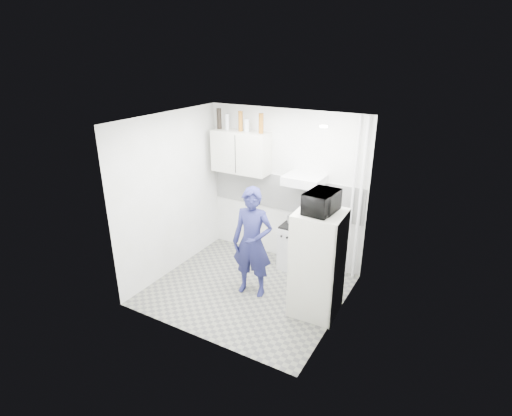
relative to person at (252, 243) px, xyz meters
The scene contains 22 objects.
floor 0.84m from the person, behind, with size 2.80×2.80×0.00m, color slate.
ceiling 1.77m from the person, behind, with size 2.80×2.80×0.00m, color white.
wall_back 1.34m from the person, 94.35° to the left, with size 2.80×2.80×0.00m, color beige.
wall_left 1.57m from the person, behind, with size 2.60×2.60×0.00m, color beige.
wall_right 1.38m from the person, ahead, with size 2.60×2.60×0.00m, color beige.
person is the anchor object (origin of this frame).
stove 1.13m from the person, 75.97° to the left, with size 0.47×0.47×0.76m, color silver.
fridge 1.01m from the person, ahead, with size 0.62×0.62×1.51m, color silver.
stove_top 1.04m from the person, 75.97° to the left, with size 0.45×0.45×0.03m, color black.
saucepan 1.08m from the person, 81.52° to the left, with size 0.19×0.19×0.11m, color silver.
microwave 1.29m from the person, ahead, with size 0.34×0.51×0.28m, color black.
bottle_a 2.27m from the person, 139.55° to the left, with size 0.08×0.08×0.34m, color black.
bottle_b 2.15m from the person, 135.71° to the left, with size 0.07×0.07×0.26m, color #B2B7BC.
bottle_d 2.05m from the person, 127.99° to the left, with size 0.07×0.07×0.33m, color brown.
canister_a 1.96m from the person, 123.96° to the left, with size 0.08×0.08×0.21m, color #B2B7BC.
bottle_e 1.92m from the person, 113.08° to the left, with size 0.08×0.08×0.32m, color brown.
upper_cabinet 1.71m from the person, 128.04° to the left, with size 1.00×0.35×0.70m, color silver.
range_hood 1.29m from the person, 70.58° to the left, with size 0.60×0.50×0.14m, color silver.
backsplash 1.30m from the person, 94.40° to the left, with size 2.74×0.03×0.60m, color white.
pipe_a 1.75m from the person, 44.31° to the left, with size 0.05×0.05×2.60m, color silver.
pipe_b 1.67m from the person, 47.31° to the left, with size 0.04×0.04×2.60m, color silver.
ceiling_spot_fixture 1.97m from the person, 12.81° to the left, with size 0.10×0.10×0.02m, color white.
Camera 1 is at (2.72, -4.51, 3.46)m, focal length 28.00 mm.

